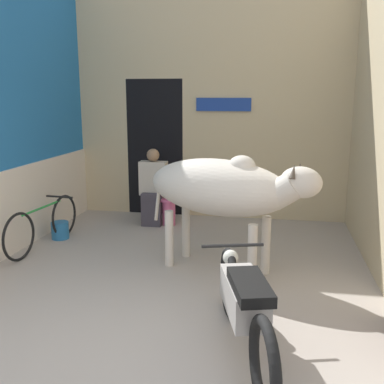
{
  "coord_description": "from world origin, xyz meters",
  "views": [
    {
      "loc": [
        1.15,
        -2.98,
        2.13
      ],
      "look_at": [
        0.19,
        2.15,
        1.01
      ],
      "focal_mm": 42.0,
      "sensor_mm": 36.0,
      "label": 1
    }
  ],
  "objects_px": {
    "motorcycle_near": "(244,304)",
    "plastic_stool": "(169,211)",
    "shopkeeper_seated": "(153,185)",
    "cow": "(223,188)",
    "bicycle": "(44,225)",
    "bucket": "(60,230)"
  },
  "relations": [
    {
      "from": "bicycle",
      "to": "bucket",
      "type": "distance_m",
      "value": 0.46
    },
    {
      "from": "motorcycle_near",
      "to": "shopkeeper_seated",
      "type": "xyz_separation_m",
      "value": [
        -1.78,
        3.64,
        0.21
      ]
    },
    {
      "from": "cow",
      "to": "bicycle",
      "type": "distance_m",
      "value": 2.73
    },
    {
      "from": "motorcycle_near",
      "to": "bicycle",
      "type": "height_order",
      "value": "motorcycle_near"
    },
    {
      "from": "shopkeeper_seated",
      "to": "cow",
      "type": "bearing_deg",
      "value": -52.98
    },
    {
      "from": "bicycle",
      "to": "bucket",
      "type": "bearing_deg",
      "value": 85.14
    },
    {
      "from": "plastic_stool",
      "to": "shopkeeper_seated",
      "type": "bearing_deg",
      "value": 178.85
    },
    {
      "from": "bicycle",
      "to": "motorcycle_near",
      "type": "bearing_deg",
      "value": -36.27
    },
    {
      "from": "cow",
      "to": "motorcycle_near",
      "type": "height_order",
      "value": "cow"
    },
    {
      "from": "plastic_stool",
      "to": "bucket",
      "type": "relative_size",
      "value": 1.73
    },
    {
      "from": "shopkeeper_seated",
      "to": "motorcycle_near",
      "type": "bearing_deg",
      "value": -63.89
    },
    {
      "from": "bicycle",
      "to": "cow",
      "type": "bearing_deg",
      "value": -8.8
    },
    {
      "from": "cow",
      "to": "bicycle",
      "type": "relative_size",
      "value": 1.29
    },
    {
      "from": "motorcycle_near",
      "to": "bicycle",
      "type": "relative_size",
      "value": 1.16
    },
    {
      "from": "cow",
      "to": "plastic_stool",
      "type": "height_order",
      "value": "cow"
    },
    {
      "from": "motorcycle_near",
      "to": "plastic_stool",
      "type": "relative_size",
      "value": 4.47
    },
    {
      "from": "motorcycle_near",
      "to": "bucket",
      "type": "bearing_deg",
      "value": 138.65
    },
    {
      "from": "bicycle",
      "to": "plastic_stool",
      "type": "height_order",
      "value": "bicycle"
    },
    {
      "from": "bicycle",
      "to": "plastic_stool",
      "type": "distance_m",
      "value": 2.07
    },
    {
      "from": "cow",
      "to": "motorcycle_near",
      "type": "relative_size",
      "value": 1.11
    },
    {
      "from": "bucket",
      "to": "plastic_stool",
      "type": "bearing_deg",
      "value": 35.24
    },
    {
      "from": "cow",
      "to": "plastic_stool",
      "type": "relative_size",
      "value": 4.95
    }
  ]
}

